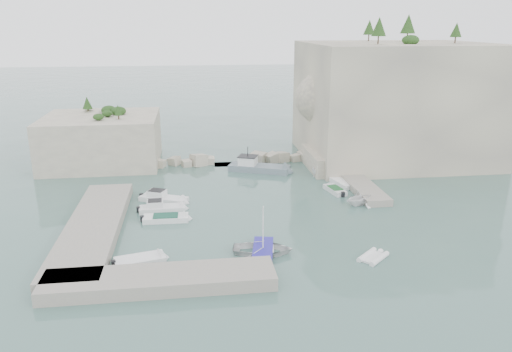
{
  "coord_description": "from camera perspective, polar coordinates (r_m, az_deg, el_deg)",
  "views": [
    {
      "loc": [
        -7.15,
        -47.95,
        19.77
      ],
      "look_at": [
        0.0,
        6.0,
        3.0
      ],
      "focal_mm": 35.0,
      "sensor_mm": 36.0,
      "label": 1
    }
  ],
  "objects": [
    {
      "name": "motorboat_b",
      "position": [
        55.77,
        -10.66,
        -3.95
      ],
      "size": [
        5.47,
        2.01,
        1.4
      ],
      "primitive_type": null,
      "rotation": [
        0.0,
        0.0,
        0.05
      ],
      "color": "silver",
      "rests_on": "ground"
    },
    {
      "name": "ground",
      "position": [
        52.35,
        0.87,
        -5.06
      ],
      "size": [
        400.0,
        400.0,
        0.0
      ],
      "primitive_type": "plane",
      "color": "#466A62",
      "rests_on": "ground"
    },
    {
      "name": "breakwater",
      "position": [
        72.76,
        -2.44,
        1.92
      ],
      "size": [
        28.0,
        3.0,
        1.4
      ],
      "primitive_type": "cube",
      "color": "beige",
      "rests_on": "ground"
    },
    {
      "name": "rowboat",
      "position": [
        45.18,
        0.8,
        -8.82
      ],
      "size": [
        5.94,
        4.72,
        1.1
      ],
      "primitive_type": "imported",
      "rotation": [
        0.0,
        0.0,
        1.39
      ],
      "color": "silver",
      "rests_on": "ground"
    },
    {
      "name": "quay_west",
      "position": [
        51.68,
        -18.05,
        -5.6
      ],
      "size": [
        5.0,
        24.0,
        1.1
      ],
      "primitive_type": "cube",
      "color": "#9E9689",
      "rests_on": "ground"
    },
    {
      "name": "tender_east_c",
      "position": [
        64.52,
        9.74,
        -0.97
      ],
      "size": [
        2.76,
        5.17,
        0.7
      ],
      "primitive_type": null,
      "rotation": [
        0.0,
        0.0,
        1.82
      ],
      "color": "white",
      "rests_on": "ground"
    },
    {
      "name": "motorboat_c",
      "position": [
        53.02,
        -10.25,
        -5.05
      ],
      "size": [
        5.14,
        1.96,
        0.7
      ],
      "primitive_type": null,
      "rotation": [
        0.0,
        0.0,
        -0.02
      ],
      "color": "white",
      "rests_on": "ground"
    },
    {
      "name": "outcrop_west",
      "position": [
        75.84,
        -17.16,
        3.97
      ],
      "size": [
        16.0,
        14.0,
        7.0
      ],
      "primitive_type": "cube",
      "color": "beige",
      "rests_on": "ground"
    },
    {
      "name": "cliff_terrace",
      "position": [
        71.4,
        9.12,
        1.87
      ],
      "size": [
        8.0,
        10.0,
        2.5
      ],
      "primitive_type": "cube",
      "color": "beige",
      "rests_on": "ground"
    },
    {
      "name": "inflatable_dinghy",
      "position": [
        45.38,
        13.21,
        -9.19
      ],
      "size": [
        3.36,
        3.26,
        0.44
      ],
      "primitive_type": null,
      "rotation": [
        0.0,
        0.0,
        0.74
      ],
      "color": "white",
      "rests_on": "ground"
    },
    {
      "name": "work_boat",
      "position": [
        69.37,
        0.39,
        0.57
      ],
      "size": [
        9.53,
        5.99,
        2.2
      ],
      "primitive_type": null,
      "rotation": [
        0.0,
        0.0,
        -0.39
      ],
      "color": "slate",
      "rests_on": "ground"
    },
    {
      "name": "quay_south",
      "position": [
        40.42,
        -10.89,
        -11.6
      ],
      "size": [
        18.0,
        4.0,
        1.1
      ],
      "primitive_type": "cube",
      "color": "#9E9689",
      "rests_on": "ground"
    },
    {
      "name": "tender_east_d",
      "position": [
        67.31,
        8.05,
        -0.13
      ],
      "size": [
        4.24,
        2.33,
        1.55
      ],
      "primitive_type": "imported",
      "rotation": [
        0.0,
        0.0,
        1.35
      ],
      "color": "white",
      "rests_on": "ground"
    },
    {
      "name": "cliff_east",
      "position": [
        77.91,
        15.47,
        8.2
      ],
      "size": [
        26.0,
        22.0,
        17.0
      ],
      "primitive_type": "cube",
      "color": "beige",
      "rests_on": "ground"
    },
    {
      "name": "tender_east_a",
      "position": [
        57.85,
        11.66,
        -3.23
      ],
      "size": [
        4.56,
        4.3,
        1.91
      ],
      "primitive_type": "imported",
      "rotation": [
        0.0,
        0.0,
        1.98
      ],
      "color": "white",
      "rests_on": "ground"
    },
    {
      "name": "vegetation",
      "position": [
        76.56,
        11.93,
        15.4
      ],
      "size": [
        53.48,
        13.88,
        13.4
      ],
      "color": "#1E4219",
      "rests_on": "ground"
    },
    {
      "name": "rowboat_mast",
      "position": [
        44.09,
        0.81,
        -5.72
      ],
      "size": [
        0.1,
        0.1,
        4.2
      ],
      "primitive_type": "cylinder",
      "color": "white",
      "rests_on": "rowboat"
    },
    {
      "name": "motorboat_a",
      "position": [
        58.71,
        -10.48,
        -2.85
      ],
      "size": [
        6.33,
        4.23,
        1.4
      ],
      "primitive_type": null,
      "rotation": [
        0.0,
        0.0,
        -0.43
      ],
      "color": "white",
      "rests_on": "ground"
    },
    {
      "name": "ledge_east",
      "position": [
        64.49,
        11.5,
        -0.71
      ],
      "size": [
        3.0,
        16.0,
        0.8
      ],
      "primitive_type": "cube",
      "color": "#9E9689",
      "rests_on": "ground"
    },
    {
      "name": "tender_east_b",
      "position": [
        61.52,
        9.01,
        -1.84
      ],
      "size": [
        2.24,
        4.33,
        0.7
      ],
      "primitive_type": null,
      "rotation": [
        0.0,
        0.0,
        1.78
      ],
      "color": "silver",
      "rests_on": "ground"
    },
    {
      "name": "motorboat_e",
      "position": [
        44.59,
        -13.11,
        -9.67
      ],
      "size": [
        4.95,
        2.98,
        0.7
      ],
      "primitive_type": null,
      "rotation": [
        0.0,
        0.0,
        0.25
      ],
      "color": "white",
      "rests_on": "ground"
    }
  ]
}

